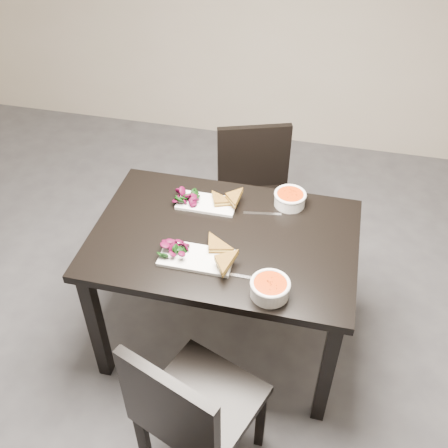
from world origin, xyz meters
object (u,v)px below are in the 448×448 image
(table, at_px, (224,251))
(plate_near, at_px, (197,258))
(plate_far, at_px, (207,203))
(soup_bowl_far, at_px, (290,198))
(chair_far, at_px, (256,191))
(soup_bowl_near, at_px, (270,288))
(chair_near, at_px, (190,410))

(table, bearing_deg, plate_near, -114.89)
(plate_far, height_order, soup_bowl_far, soup_bowl_far)
(table, bearing_deg, chair_far, 87.89)
(plate_near, xyz_separation_m, soup_bowl_near, (0.34, -0.13, 0.03))
(plate_far, bearing_deg, soup_bowl_far, 13.40)
(chair_near, xyz_separation_m, soup_bowl_near, (0.23, 0.42, 0.31))
(chair_far, bearing_deg, soup_bowl_far, -79.67)
(chair_near, height_order, plate_far, chair_near)
(table, height_order, plate_far, plate_far)
(table, relative_size, chair_far, 1.41)
(plate_near, relative_size, soup_bowl_near, 1.94)
(table, distance_m, plate_near, 0.22)
(table, xyz_separation_m, plate_far, (-0.13, 0.20, 0.11))
(chair_near, relative_size, plate_near, 2.70)
(chair_near, bearing_deg, soup_bowl_near, 82.11)
(chair_far, relative_size, soup_bowl_near, 5.24)
(chair_far, bearing_deg, chair_near, -109.20)
(chair_far, xyz_separation_m, plate_near, (-0.11, -0.87, 0.27))
(plate_near, bearing_deg, soup_bowl_near, -20.27)
(soup_bowl_near, bearing_deg, chair_near, -118.64)
(chair_near, distance_m, plate_near, 0.62)
(table, height_order, soup_bowl_near, soup_bowl_near)
(table, height_order, chair_far, chair_far)
(plate_near, bearing_deg, table, 65.11)
(plate_far, xyz_separation_m, soup_bowl_far, (0.39, 0.09, 0.03))
(chair_near, height_order, plate_near, chair_near)
(table, distance_m, chair_far, 0.72)
(plate_near, distance_m, plate_far, 0.38)
(plate_near, relative_size, plate_far, 1.11)
(chair_near, relative_size, soup_bowl_near, 5.24)
(chair_far, xyz_separation_m, plate_far, (-0.16, -0.50, 0.27))
(soup_bowl_near, xyz_separation_m, soup_bowl_far, (-0.00, 0.59, -0.00))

